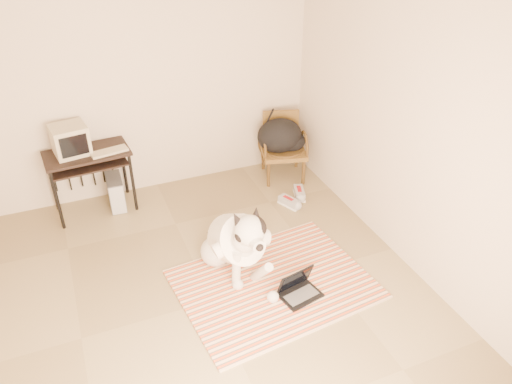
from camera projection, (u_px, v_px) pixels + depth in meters
floor at (212, 301)px, 4.63m from camera, size 4.50×4.50×0.00m
wall_back at (145, 83)px, 5.67m from camera, size 4.50×0.00×4.50m
wall_right at (413, 133)px, 4.56m from camera, size 0.00×4.50×4.50m
rug at (274, 284)px, 4.81m from camera, size 1.91×1.53×0.02m
dog at (237, 242)px, 4.80m from camera, size 0.61×1.25×0.91m
laptop at (298, 289)px, 4.65m from camera, size 0.41×0.34×0.26m
computer_desk at (88, 161)px, 5.56m from camera, size 0.95×0.57×0.76m
crt_monitor at (70, 140)px, 5.41m from camera, size 0.41×0.40×0.33m
desk_keyboard at (109, 152)px, 5.50m from camera, size 0.42×0.22×0.03m
pc_tower at (116, 192)px, 5.88m from camera, size 0.19×0.41×0.38m
rattan_chair at (283, 146)px, 6.40m from camera, size 0.66×0.65×0.82m
backpack at (282, 137)px, 6.27m from camera, size 0.62×0.48×0.43m
sneaker_left at (289, 202)px, 5.96m from camera, size 0.22×0.30×0.10m
sneaker_right at (299, 193)px, 6.13m from camera, size 0.20×0.31×0.10m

